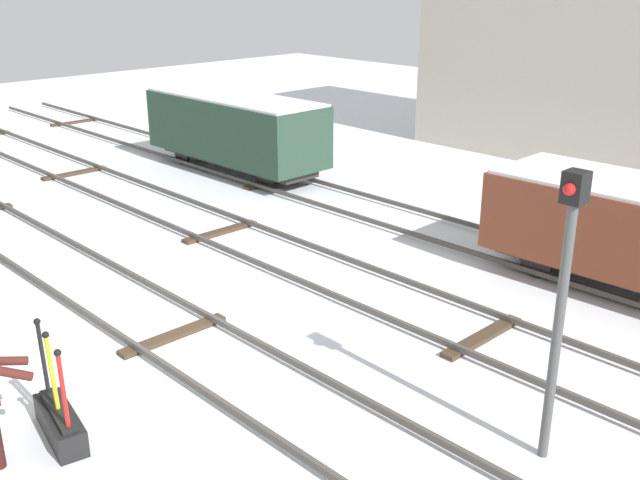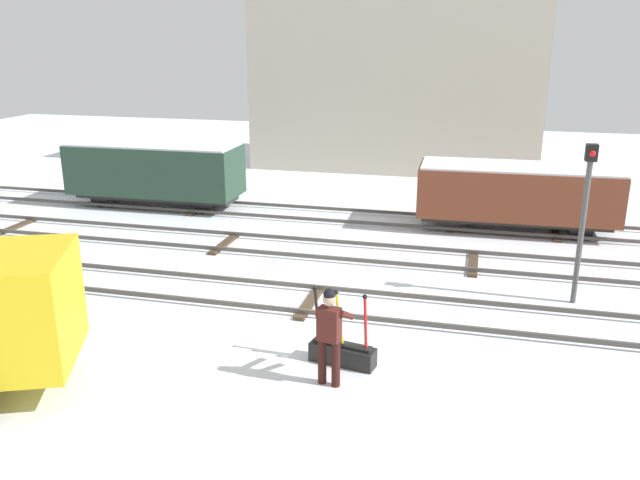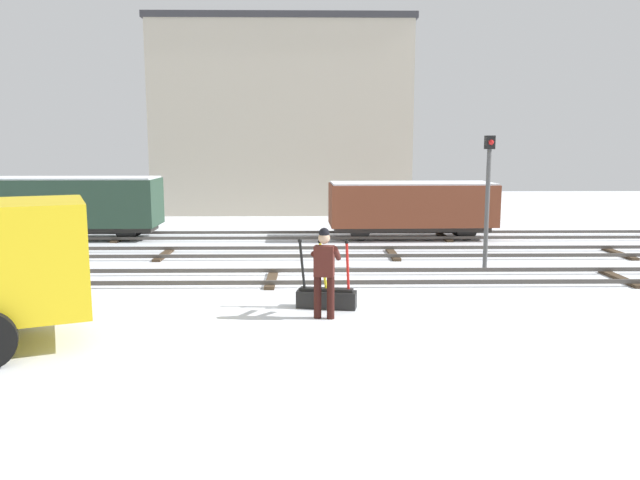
{
  "view_description": "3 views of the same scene",
  "coord_description": "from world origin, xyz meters",
  "px_view_note": "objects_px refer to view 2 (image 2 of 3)",
  "views": [
    {
      "loc": [
        9.41,
        -5.75,
        5.67
      ],
      "look_at": [
        1.4,
        1.96,
        1.56
      ],
      "focal_mm": 41.64,
      "sensor_mm": 36.0,
      "label": 1
    },
    {
      "loc": [
        3.57,
        -13.21,
        5.86
      ],
      "look_at": [
        0.18,
        0.23,
        1.46
      ],
      "focal_mm": 36.7,
      "sensor_mm": 36.0,
      "label": 2
    },
    {
      "loc": [
        0.97,
        -15.13,
        3.38
      ],
      "look_at": [
        1.21,
        0.04,
        1.04
      ],
      "focal_mm": 34.72,
      "sensor_mm": 36.0,
      "label": 3
    }
  ],
  "objects_px": {
    "rail_worker": "(330,330)",
    "freight_car_back_track": "(516,193)",
    "switch_lever_frame": "(342,351)",
    "signal_post": "(585,208)",
    "freight_car_mid_siding": "(155,170)"
  },
  "relations": [
    {
      "from": "rail_worker",
      "to": "freight_car_back_track",
      "type": "distance_m",
      "value": 10.98
    },
    {
      "from": "rail_worker",
      "to": "freight_car_back_track",
      "type": "relative_size",
      "value": 0.3
    },
    {
      "from": "freight_car_back_track",
      "to": "freight_car_mid_siding",
      "type": "bearing_deg",
      "value": 178.49
    },
    {
      "from": "signal_post",
      "to": "freight_car_back_track",
      "type": "bearing_deg",
      "value": 101.75
    },
    {
      "from": "signal_post",
      "to": "freight_car_back_track",
      "type": "xyz_separation_m",
      "value": [
        -1.16,
        5.58,
        -1.03
      ]
    },
    {
      "from": "signal_post",
      "to": "switch_lever_frame",
      "type": "bearing_deg",
      "value": -137.57
    },
    {
      "from": "switch_lever_frame",
      "to": "signal_post",
      "type": "height_order",
      "value": "signal_post"
    },
    {
      "from": "freight_car_mid_siding",
      "to": "freight_car_back_track",
      "type": "bearing_deg",
      "value": -0.74
    },
    {
      "from": "rail_worker",
      "to": "signal_post",
      "type": "relative_size",
      "value": 0.5
    },
    {
      "from": "rail_worker",
      "to": "freight_car_mid_siding",
      "type": "xyz_separation_m",
      "value": [
        -8.74,
        10.45,
        0.28
      ]
    },
    {
      "from": "rail_worker",
      "to": "freight_car_mid_siding",
      "type": "height_order",
      "value": "freight_car_mid_siding"
    },
    {
      "from": "switch_lever_frame",
      "to": "freight_car_back_track",
      "type": "distance_m",
      "value": 10.28
    },
    {
      "from": "rail_worker",
      "to": "signal_post",
      "type": "height_order",
      "value": "signal_post"
    },
    {
      "from": "signal_post",
      "to": "freight_car_mid_siding",
      "type": "height_order",
      "value": "signal_post"
    },
    {
      "from": "switch_lever_frame",
      "to": "freight_car_back_track",
      "type": "height_order",
      "value": "freight_car_back_track"
    }
  ]
}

